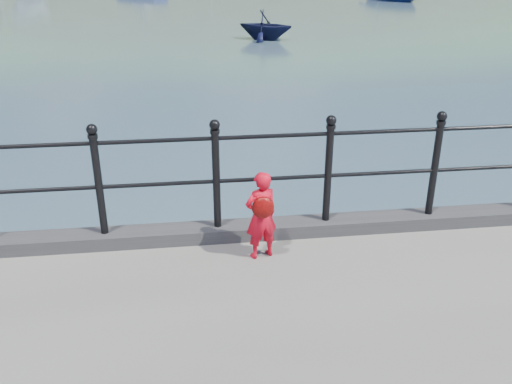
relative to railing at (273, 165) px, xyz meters
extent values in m
plane|color=#2D4251|center=(0.00, 0.15, -1.82)|extent=(600.00, 600.00, 0.00)
cube|color=#28282B|center=(0.00, 0.00, -0.75)|extent=(60.00, 0.30, 0.15)
cylinder|color=black|center=(0.00, 0.00, -0.15)|extent=(18.00, 0.04, 0.04)
cylinder|color=black|center=(0.00, 0.00, 0.32)|extent=(18.00, 0.04, 0.04)
cylinder|color=black|center=(-1.80, 0.00, -0.15)|extent=(0.08, 0.08, 1.05)
sphere|color=black|center=(-1.80, 0.00, 0.47)|extent=(0.11, 0.11, 0.11)
cylinder|color=black|center=(-0.60, 0.00, -0.15)|extent=(0.08, 0.08, 1.05)
sphere|color=black|center=(-0.60, 0.00, 0.47)|extent=(0.11, 0.11, 0.11)
cylinder|color=black|center=(0.60, 0.00, -0.15)|extent=(0.08, 0.08, 1.05)
sphere|color=black|center=(0.60, 0.00, 0.47)|extent=(0.11, 0.11, 0.11)
cylinder|color=black|center=(1.80, 0.00, -0.15)|extent=(0.08, 0.08, 1.05)
sphere|color=black|center=(1.80, 0.00, 0.47)|extent=(0.11, 0.11, 0.11)
ellipsoid|color=#333A21|center=(20.00, 195.15, -17.22)|extent=(400.00, 100.00, 88.00)
ellipsoid|color=#387026|center=(60.00, 255.15, -29.12)|extent=(600.00, 180.00, 156.00)
imported|color=red|center=(-0.19, -0.44, -0.36)|extent=(0.39, 0.32, 0.93)
ellipsoid|color=red|center=(-0.19, -0.57, -0.21)|extent=(0.22, 0.11, 0.23)
imported|color=black|center=(3.01, 21.14, -1.14)|extent=(3.39, 3.26, 1.37)
camera|label=1|loc=(-0.86, -5.24, 2.06)|focal=38.00mm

